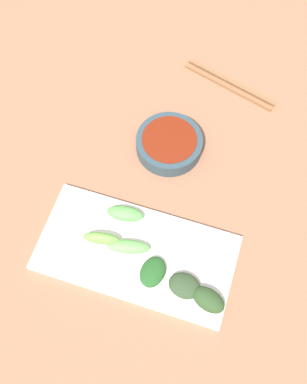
{
  "coord_description": "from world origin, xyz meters",
  "views": [
    {
      "loc": [
        0.36,
        0.09,
        0.87
      ],
      "look_at": [
        -0.01,
        -0.03,
        0.05
      ],
      "focal_mm": 42.38,
      "sensor_mm": 36.0,
      "label": 1
    }
  ],
  "objects": [
    {
      "name": "broccoli_leafy_1",
      "position": [
        0.15,
        0.08,
        0.04
      ],
      "size": [
        0.05,
        0.07,
        0.02
      ],
      "primitive_type": "ellipsoid",
      "rotation": [
        0.0,
        0.0,
        -0.11
      ],
      "color": "#2F462A",
      "rests_on": "serving_plate"
    },
    {
      "name": "serving_plate",
      "position": [
        0.11,
        -0.02,
        0.03
      ],
      "size": [
        0.19,
        0.38,
        0.01
      ],
      "primitive_type": "cube",
      "color": "white",
      "rests_on": "tabletop"
    },
    {
      "name": "broccoli_leafy_5",
      "position": [
        0.14,
        0.02,
        0.04
      ],
      "size": [
        0.07,
        0.05,
        0.02
      ],
      "primitive_type": "ellipsoid",
      "rotation": [
        0.0,
        0.0,
        -0.1
      ],
      "color": "#225623",
      "rests_on": "serving_plate"
    },
    {
      "name": "broccoli_stalk_3",
      "position": [
        0.11,
        -0.09,
        0.05
      ],
      "size": [
        0.04,
        0.07,
        0.03
      ],
      "primitive_type": "ellipsoid",
      "rotation": [
        0.0,
        0.0,
        0.19
      ],
      "color": "#6EBA4A",
      "rests_on": "serving_plate"
    },
    {
      "name": "chopsticks",
      "position": [
        -0.34,
        0.05,
        0.02
      ],
      "size": [
        0.09,
        0.23,
        0.01
      ],
      "rotation": [
        0.0,
        0.0,
        -0.29
      ],
      "color": "#8F613D",
      "rests_on": "tabletop"
    },
    {
      "name": "sauce_bowl",
      "position": [
        -0.14,
        -0.03,
        0.04
      ],
      "size": [
        0.14,
        0.14,
        0.04
      ],
      "color": "#304753",
      "rests_on": "tabletop"
    },
    {
      "name": "tabletop",
      "position": [
        0.0,
        0.0,
        0.01
      ],
      "size": [
        2.1,
        2.1,
        0.02
      ],
      "primitive_type": "cube",
      "color": "#97684B",
      "rests_on": "ground"
    },
    {
      "name": "broccoli_stalk_2",
      "position": [
        0.05,
        -0.07,
        0.04
      ],
      "size": [
        0.04,
        0.08,
        0.02
      ],
      "primitive_type": "ellipsoid",
      "rotation": [
        0.0,
        0.0,
        0.13
      ],
      "color": "#5FAF54",
      "rests_on": "serving_plate"
    },
    {
      "name": "broccoli_stalk_0",
      "position": [
        0.11,
        -0.04,
        0.04
      ],
      "size": [
        0.05,
        0.09,
        0.02
      ],
      "primitive_type": "ellipsoid",
      "rotation": [
        0.0,
        0.0,
        0.24
      ],
      "color": "#68AF59",
      "rests_on": "serving_plate"
    },
    {
      "name": "broccoli_leafy_4",
      "position": [
        0.16,
        0.13,
        0.05
      ],
      "size": [
        0.06,
        0.07,
        0.03
      ],
      "primitive_type": "ellipsoid",
      "rotation": [
        0.0,
        0.0,
        -0.31
      ],
      "color": "#2C4924",
      "rests_on": "serving_plate"
    }
  ]
}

